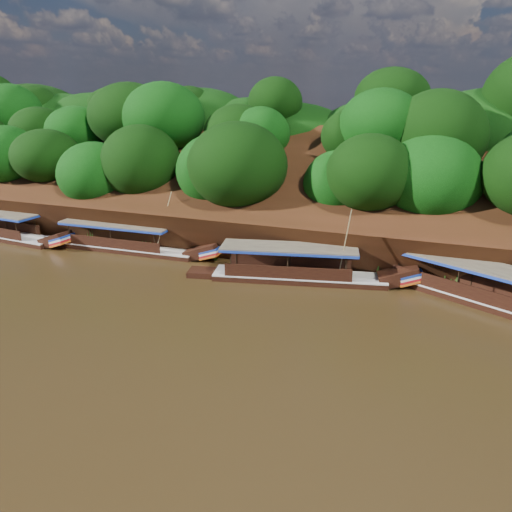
# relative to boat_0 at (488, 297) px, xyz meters

# --- Properties ---
(ground) EXTENTS (160.00, 160.00, 0.00)m
(ground) POSITION_rel_boat_0_xyz_m (-14.06, -7.33, -0.59)
(ground) COLOR black
(ground) RESTS_ON ground
(riverbank) EXTENTS (120.00, 30.06, 19.40)m
(riverbank) POSITION_rel_boat_0_xyz_m (-14.07, 15.39, 1.30)
(riverbank) COLOR #311B0A
(riverbank) RESTS_ON ground
(boat_0) EXTENTS (15.42, 9.09, 5.81)m
(boat_0) POSITION_rel_boat_0_xyz_m (0.00, 0.00, 0.00)
(boat_0) COLOR black
(boat_0) RESTS_ON ground
(boat_1) EXTENTS (15.19, 5.26, 6.33)m
(boat_1) POSITION_rel_boat_0_xyz_m (-12.10, 0.10, -0.00)
(boat_1) COLOR black
(boat_1) RESTS_ON ground
(boat_2) EXTENTS (15.57, 2.83, 5.96)m
(boat_2) POSITION_rel_boat_0_xyz_m (-28.24, 1.52, -0.04)
(boat_2) COLOR black
(boat_2) RESTS_ON ground
(boat_3) EXTENTS (14.36, 3.42, 3.02)m
(boat_3) POSITION_rel_boat_0_xyz_m (-41.43, 0.60, -0.02)
(boat_3) COLOR black
(boat_3) RESTS_ON ground
(reeds) EXTENTS (50.82, 2.29, 2.16)m
(reeds) POSITION_rel_boat_0_xyz_m (-17.39, 2.26, 0.32)
(reeds) COLOR #2B6719
(reeds) RESTS_ON ground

